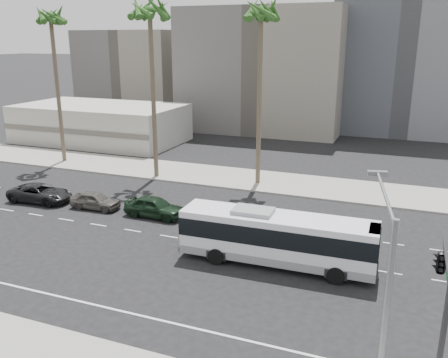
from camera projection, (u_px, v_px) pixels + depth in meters
The scene contains 15 objects.
ground at pixel (249, 250), 31.69m from camera, with size 700.00×700.00×0.00m, color black.
sidewalk_north at pixel (300, 185), 45.51m from camera, with size 120.00×7.00×0.15m, color gray.
commercial_low at pixel (101, 123), 64.66m from camera, with size 22.00×12.16×5.00m.
midrise_beige_west at pixel (268, 69), 73.51m from camera, with size 24.00×18.00×18.00m, color slate.
midrise_gray_center at pixel (409, 43), 71.65m from camera, with size 20.00×20.00×26.00m, color #51545B.
midrise_beige_far at pixel (140, 73), 87.47m from camera, with size 18.00×16.00×15.00m, color slate.
city_bus at pixel (277, 237), 29.20m from camera, with size 12.12×3.00×3.47m.
car_a at pixel (154, 207), 37.35m from camera, with size 4.89×1.97×1.67m, color black.
car_b at pixel (95, 200), 39.18m from camera, with size 4.21×1.70×1.44m, color #4E4A45.
car_c at pixel (40, 193), 40.86m from camera, with size 5.55×2.56×1.54m, color black.
streetlight_corner at pixel (383, 306), 15.98m from camera, with size 1.32×4.03×8.69m.
traffic_signal at pixel (441, 271), 17.24m from camera, with size 2.97×3.90×6.53m.
palm_near at pixel (261, 17), 41.76m from camera, with size 5.05×5.05×17.01m.
palm_mid at pixel (150, 16), 43.88m from camera, with size 5.63×5.63×17.36m.
palm_far at pixel (51, 20), 50.04m from camera, with size 4.94×4.94×16.99m.
Camera 1 is at (9.03, -27.65, 13.54)m, focal length 37.99 mm.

